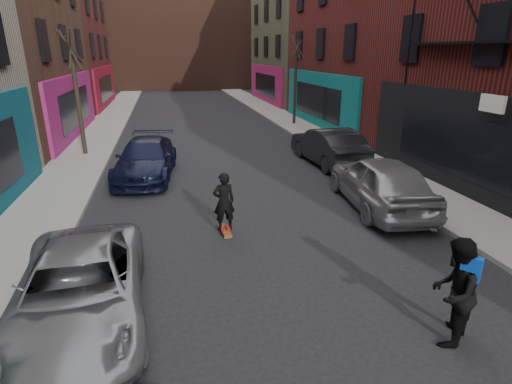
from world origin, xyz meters
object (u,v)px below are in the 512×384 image
parked_right_end (329,146)px  parked_right_far (380,182)px  pedestrian (454,292)px  skateboarder (224,202)px  tree_right_far (296,71)px  skateboard (225,231)px  parked_left_far (79,290)px  tree_left_far (75,83)px  parked_left_end (146,159)px

parked_right_end → parked_right_far: bearing=81.9°
pedestrian → skateboarder: bearing=-98.3°
parked_right_end → skateboarder: size_ratio=3.01×
tree_right_far → parked_right_end: tree_right_far is taller
parked_right_far → skateboard: bearing=15.3°
parked_left_far → parked_right_far: size_ratio=0.97×
tree_left_far → parked_left_far: bearing=-80.9°
parked_left_far → skateboard: parked_left_far is taller
parked_left_end → parked_right_end: size_ratio=1.04×
skateboarder → parked_right_end: bearing=-138.0°
parked_left_far → parked_right_far: bearing=23.3°
tree_right_far → parked_right_far: bearing=-97.7°
parked_right_far → tree_left_far: bearing=-35.6°
parked_right_far → parked_right_end: (0.46, 5.32, -0.04)m
parked_right_end → pedestrian: bearing=74.5°
tree_left_far → skateboarder: tree_left_far is taller
parked_left_far → pedestrian: pedestrian is taller
parked_right_far → parked_left_far: bearing=32.4°
parked_left_end → skateboard: (2.24, -5.87, -0.69)m
skateboarder → pedestrian: bearing=115.0°
parked_left_end → skateboard: bearing=-62.2°
skateboard → tree_right_far: bearing=60.0°
parked_right_far → skateboarder: (-5.09, -0.83, 0.06)m
tree_right_far → parked_left_end: size_ratio=1.34×
parked_right_far → parked_right_end: size_ratio=1.02×
parked_right_far → skateboard: 5.22m
skateboard → parked_left_end: bearing=105.0°
parked_right_end → parked_left_end: bearing=-1.1°
tree_right_far → pedestrian: size_ratio=3.53×
pedestrian → parked_left_far: bearing=-56.3°
parked_right_end → pedestrian: (-2.47, -11.32, 0.16)m
tree_left_far → parked_left_end: size_ratio=1.28×
parked_right_far → parked_right_end: parked_right_far is taller
parked_left_end → skateboarder: skateboarder is taller
parked_right_end → skateboard: parked_right_end is taller
parked_left_end → parked_right_end: (7.80, 0.28, 0.07)m
tree_right_far → skateboarder: (-7.16, -16.01, -2.62)m
pedestrian → tree_right_far: bearing=-140.0°
parked_left_end → parked_right_far: 8.90m
tree_right_far → parked_right_far: tree_right_far is taller
parked_right_far → parked_right_end: 5.34m
tree_left_far → parked_left_far: (2.13, -13.26, -2.70)m
skateboard → skateboarder: (0.00, 0.00, 0.86)m
tree_left_far → parked_right_far: (10.34, -9.18, -2.53)m
parked_right_end → parked_left_far: bearing=44.1°
tree_right_far → skateboard: 17.88m
skateboard → parked_left_far: bearing=-139.6°
tree_right_far → tree_left_far: bearing=-154.2°
tree_left_far → pedestrian: (8.33, -15.18, -2.41)m
parked_right_end → pedestrian: size_ratio=2.55×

